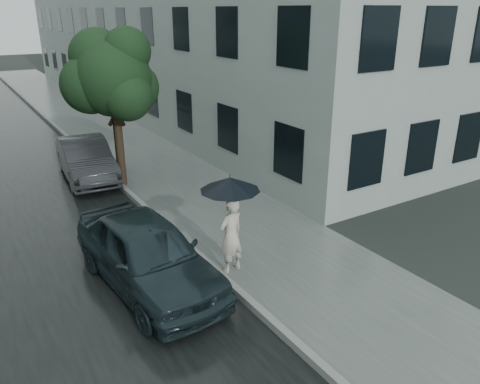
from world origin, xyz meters
TOP-DOWN VIEW (x-y plane):
  - ground at (0.00, 0.00)m, footprint 120.00×120.00m
  - sidewalk at (0.25, 12.00)m, footprint 3.50×60.00m
  - kerb_near at (-1.57, 12.00)m, footprint 0.15×60.00m
  - building_near at (5.47, 19.50)m, footprint 7.02×36.00m
  - pedestrian at (-1.20, 0.89)m, footprint 0.68×0.53m
  - umbrella at (-1.20, 0.92)m, footprint 1.48×1.48m
  - street_tree at (-1.39, 7.41)m, footprint 2.97×2.70m
  - lamp_post at (-1.14, 8.97)m, footprint 0.84×0.39m
  - car_near at (-2.91, 1.28)m, footprint 2.06×4.39m
  - car_far at (-2.20, 8.49)m, footprint 1.72×4.14m

SIDE VIEW (x-z plane):
  - ground at x=0.00m, z-range 0.00..0.00m
  - sidewalk at x=0.25m, z-range 0.00..0.01m
  - kerb_near at x=-1.57m, z-range 0.00..0.15m
  - car_far at x=-2.20m, z-range 0.01..1.34m
  - car_near at x=-2.91m, z-range 0.01..1.46m
  - pedestrian at x=-1.20m, z-range 0.01..1.67m
  - umbrella at x=-1.20m, z-range 1.36..2.60m
  - lamp_post at x=-1.14m, z-range 0.35..5.03m
  - street_tree at x=-1.39m, z-range 0.96..5.79m
  - building_near at x=5.47m, z-range 0.00..9.00m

